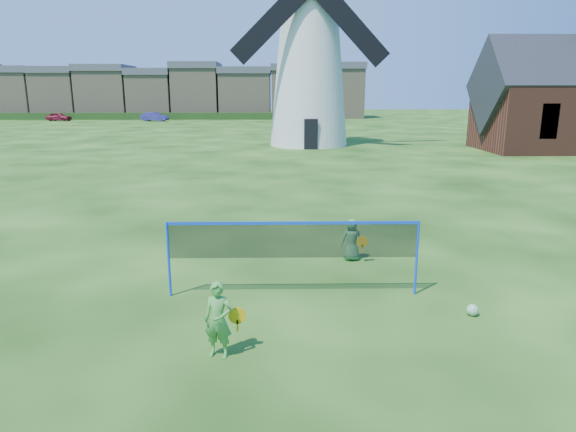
# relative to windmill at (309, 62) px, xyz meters

# --- Properties ---
(ground) EXTENTS (220.00, 220.00, 0.00)m
(ground) POSITION_rel_windmill_xyz_m (-2.31, -29.33, -6.19)
(ground) COLOR black
(ground) RESTS_ON ground
(windmill) EXTENTS (11.38, 5.88, 17.05)m
(windmill) POSITION_rel_windmill_xyz_m (0.00, 0.00, 0.00)
(windmill) COLOR silver
(windmill) RESTS_ON ground
(badminton_net) EXTENTS (5.05, 0.05, 1.55)m
(badminton_net) POSITION_rel_windmill_xyz_m (-2.02, -29.49, -5.05)
(badminton_net) COLOR blue
(badminton_net) RESTS_ON ground
(player_girl) EXTENTS (0.67, 0.39, 1.23)m
(player_girl) POSITION_rel_windmill_xyz_m (-3.24, -31.94, -5.58)
(player_girl) COLOR green
(player_girl) RESTS_ON ground
(player_boy) EXTENTS (0.62, 0.40, 1.04)m
(player_boy) POSITION_rel_windmill_xyz_m (-0.51, -27.32, -5.67)
(player_boy) COLOR #42894A
(player_boy) RESTS_ON ground
(play_ball) EXTENTS (0.22, 0.22, 0.22)m
(play_ball) POSITION_rel_windmill_xyz_m (1.29, -30.54, -6.08)
(play_ball) COLOR green
(play_ball) RESTS_ON ground
(terraced_houses) EXTENTS (65.33, 8.40, 8.38)m
(terraced_houses) POSITION_rel_windmill_xyz_m (-21.67, 42.67, -2.17)
(terraced_houses) COLOR tan
(terraced_houses) RESTS_ON ground
(hedge) EXTENTS (62.00, 0.80, 1.00)m
(hedge) POSITION_rel_windmill_xyz_m (-24.31, 36.67, -5.69)
(hedge) COLOR #193814
(hedge) RESTS_ON ground
(car_left) EXTENTS (3.61, 1.86, 1.18)m
(car_left) POSITION_rel_windmill_xyz_m (-33.20, 33.63, -5.60)
(car_left) COLOR maroon
(car_left) RESTS_ON ground
(car_right) EXTENTS (3.96, 2.12, 1.24)m
(car_right) POSITION_rel_windmill_xyz_m (-19.59, 32.76, -5.57)
(car_right) COLOR navy
(car_right) RESTS_ON ground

